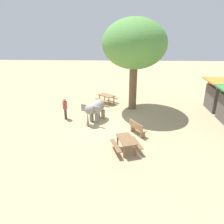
{
  "coord_description": "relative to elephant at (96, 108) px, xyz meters",
  "views": [
    {
      "loc": [
        14.31,
        1.44,
        6.69
      ],
      "look_at": [
        -0.41,
        0.89,
        0.8
      ],
      "focal_mm": 35.21,
      "sensor_mm": 36.0,
      "label": 1
    }
  ],
  "objects": [
    {
      "name": "picnic_table_far",
      "position": [
        4.13,
        2.15,
        -0.4
      ],
      "size": [
        1.88,
        1.87,
        0.78
      ],
      "rotation": [
        0.0,
        0.0,
        3.45
      ],
      "color": "brown",
      "rests_on": "ground_plane"
    },
    {
      "name": "ground_plane",
      "position": [
        0.61,
        0.32,
        -0.99
      ],
      "size": [
        60.0,
        60.0,
        0.0
      ],
      "primitive_type": "plane",
      "color": "tan"
    },
    {
      "name": "person_handler",
      "position": [
        -0.29,
        -2.32,
        -0.04
      ],
      "size": [
        0.51,
        0.32,
        1.62
      ],
      "rotation": [
        0.0,
        0.0,
        1.54
      ],
      "color": "#3F3833",
      "rests_on": "ground_plane"
    },
    {
      "name": "market_stall_orange",
      "position": [
        -2.73,
        10.08,
        0.15
      ],
      "size": [
        2.5,
        2.5,
        2.52
      ],
      "color": "#59514C",
      "rests_on": "ground_plane"
    },
    {
      "name": "picnic_table_near",
      "position": [
        -3.97,
        0.57,
        -0.4
      ],
      "size": [
        2.1,
        2.1,
        0.78
      ],
      "rotation": [
        0.0,
        0.0,
        0.84
      ],
      "color": "olive",
      "rests_on": "ground_plane"
    },
    {
      "name": "elephant",
      "position": [
        0.0,
        0.0,
        0.0
      ],
      "size": [
        2.19,
        1.83,
        1.55
      ],
      "rotation": [
        0.0,
        0.0,
        5.83
      ],
      "color": "gray",
      "rests_on": "ground_plane"
    },
    {
      "name": "shade_tree_main",
      "position": [
        -2.7,
        2.83,
        4.29
      ],
      "size": [
        5.45,
        5.0,
        7.26
      ],
      "color": "brown",
      "rests_on": "ground_plane"
    },
    {
      "name": "wooden_bench",
      "position": [
        2.08,
        2.91,
        -0.52
      ],
      "size": [
        1.4,
        1.08,
        0.88
      ],
      "rotation": [
        0.0,
        0.0,
        0.55
      ],
      "color": "#9E7A51",
      "rests_on": "ground_plane"
    }
  ]
}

